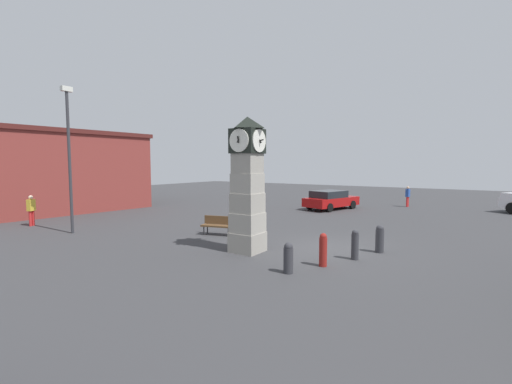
% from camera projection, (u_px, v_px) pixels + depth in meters
% --- Properties ---
extents(ground_plane, '(81.73, 81.73, 0.00)m').
position_uv_depth(ground_plane, '(329.00, 248.00, 14.00)').
color(ground_plane, '#38383A').
extents(clock_tower, '(1.35, 1.46, 5.23)m').
position_uv_depth(clock_tower, '(247.00, 186.00, 13.21)').
color(clock_tower, '#9B968B').
rests_on(clock_tower, ground_plane).
extents(bollard_near_tower, '(0.32, 0.32, 1.08)m').
position_uv_depth(bollard_near_tower, '(380.00, 239.00, 13.25)').
color(bollard_near_tower, '#333338').
rests_on(bollard_near_tower, ground_plane).
extents(bollard_mid_row, '(0.26, 0.26, 1.09)m').
position_uv_depth(bollard_mid_row, '(355.00, 244.00, 12.26)').
color(bollard_mid_row, '#333338').
rests_on(bollard_mid_row, ground_plane).
extents(bollard_far_row, '(0.26, 0.26, 1.13)m').
position_uv_depth(bollard_far_row, '(323.00, 250.00, 11.44)').
color(bollard_far_row, maroon).
rests_on(bollard_far_row, ground_plane).
extents(bollard_end_row, '(0.31, 0.31, 0.98)m').
position_uv_depth(bollard_end_row, '(288.00, 258.00, 10.72)').
color(bollard_end_row, '#333338').
rests_on(bollard_end_row, ground_plane).
extents(car_far_lot, '(4.90, 3.16, 1.44)m').
position_uv_depth(car_far_lot, '(331.00, 200.00, 26.05)').
color(car_far_lot, '#A51111').
rests_on(car_far_lot, ground_plane).
extents(bench, '(0.96, 1.68, 0.90)m').
position_uv_depth(bench, '(218.00, 224.00, 16.60)').
color(bench, brown).
rests_on(bench, ground_plane).
extents(pedestrian_near_bench, '(0.46, 0.39, 1.71)m').
position_uv_depth(pedestrian_near_bench, '(31.00, 208.00, 18.96)').
color(pedestrian_near_bench, red).
rests_on(pedestrian_near_bench, ground_plane).
extents(pedestrian_by_cars, '(0.43, 0.30, 1.65)m').
position_uv_depth(pedestrian_by_cars, '(408.00, 195.00, 27.54)').
color(pedestrian_by_cars, red).
rests_on(pedestrian_by_cars, ground_plane).
extents(street_lamp_near_road, '(0.50, 0.24, 7.16)m').
position_uv_depth(street_lamp_near_road, '(69.00, 151.00, 16.68)').
color(street_lamp_near_road, '#333338').
rests_on(street_lamp_near_road, ground_plane).
extents(warehouse_blue_far, '(12.99, 10.48, 5.79)m').
position_uv_depth(warehouse_blue_far, '(48.00, 171.00, 25.73)').
color(warehouse_blue_far, maroon).
rests_on(warehouse_blue_far, ground_plane).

